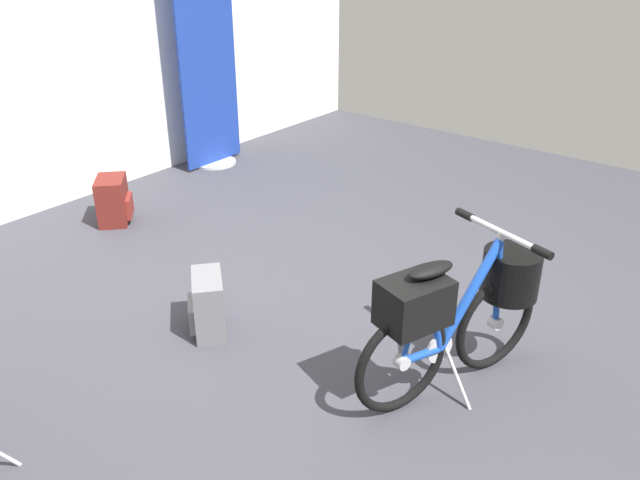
{
  "coord_description": "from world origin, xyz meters",
  "views": [
    {
      "loc": [
        -2.13,
        -1.58,
        1.91
      ],
      "look_at": [
        0.04,
        0.13,
        0.55
      ],
      "focal_mm": 36.61,
      "sensor_mm": 36.0,
      "label": 1
    }
  ],
  "objects_px": {
    "folding_bike_foreground": "(462,308)",
    "backpack_on_floor": "(113,201)",
    "handbag_on_floor": "(208,305)",
    "floor_banner_stand": "(208,64)"
  },
  "relations": [
    {
      "from": "floor_banner_stand",
      "to": "handbag_on_floor",
      "type": "distance_m",
      "value": 2.68
    },
    {
      "from": "folding_bike_foreground",
      "to": "backpack_on_floor",
      "type": "xyz_separation_m",
      "value": [
        0.12,
        2.71,
        -0.24
      ]
    },
    {
      "from": "floor_banner_stand",
      "to": "handbag_on_floor",
      "type": "relative_size",
      "value": 5.93
    },
    {
      "from": "floor_banner_stand",
      "to": "folding_bike_foreground",
      "type": "distance_m",
      "value": 3.39
    },
    {
      "from": "backpack_on_floor",
      "to": "floor_banner_stand",
      "type": "bearing_deg",
      "value": 15.12
    },
    {
      "from": "backpack_on_floor",
      "to": "handbag_on_floor",
      "type": "distance_m",
      "value": 1.61
    },
    {
      "from": "backpack_on_floor",
      "to": "handbag_on_floor",
      "type": "bearing_deg",
      "value": -109.03
    },
    {
      "from": "folding_bike_foreground",
      "to": "backpack_on_floor",
      "type": "bearing_deg",
      "value": 87.54
    },
    {
      "from": "floor_banner_stand",
      "to": "folding_bike_foreground",
      "type": "xyz_separation_m",
      "value": [
        -1.39,
        -3.05,
        -0.45
      ]
    },
    {
      "from": "floor_banner_stand",
      "to": "backpack_on_floor",
      "type": "xyz_separation_m",
      "value": [
        -1.27,
        -0.34,
        -0.69
      ]
    }
  ]
}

